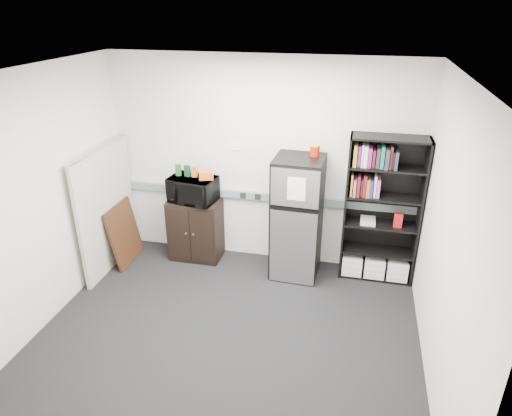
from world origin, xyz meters
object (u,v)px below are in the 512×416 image
at_px(cabinet, 196,229).
at_px(refrigerator, 297,218).
at_px(cubicle_partition, 107,209).
at_px(microwave, 193,189).
at_px(bookshelf, 381,211).

xyz_separation_m(cabinet, refrigerator, (1.38, -0.08, 0.36)).
height_order(cubicle_partition, microwave, cubicle_partition).
height_order(bookshelf, refrigerator, bookshelf).
relative_size(cubicle_partition, refrigerator, 1.04).
distance_m(bookshelf, cubicle_partition, 3.46).
xyz_separation_m(bookshelf, cabinet, (-2.40, -0.06, -0.49)).
bearing_deg(cubicle_partition, microwave, 21.45).
distance_m(bookshelf, microwave, 2.40).
height_order(cubicle_partition, refrigerator, cubicle_partition).
relative_size(bookshelf, cubicle_partition, 1.14).
distance_m(cabinet, microwave, 0.59).
relative_size(cubicle_partition, cabinet, 1.91).
bearing_deg(cubicle_partition, bookshelf, 8.06).
relative_size(bookshelf, microwave, 3.12).
bearing_deg(microwave, refrigerator, 5.71).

